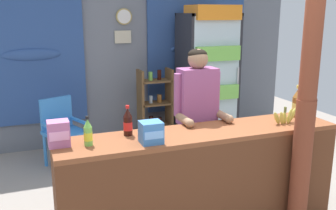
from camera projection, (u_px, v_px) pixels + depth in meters
ground_plane at (177, 186)px, 4.22m from camera, size 7.74×7.74×0.00m
back_wall_curtained at (130, 55)px, 5.58m from camera, size 5.12×0.22×2.51m
stall_counter at (206, 175)px, 3.22m from camera, size 2.47×0.51×0.91m
timber_post at (306, 106)px, 3.12m from camera, size 0.19×0.16×2.39m
drink_fridge at (208, 69)px, 5.46m from camera, size 0.78×0.66×1.99m
bottle_shelf_rack at (155, 105)px, 5.49m from camera, size 0.48×0.28×1.11m
plastic_lawn_chair at (62, 128)px, 4.72m from camera, size 0.58×0.58×0.86m
shopkeeper at (197, 111)px, 3.62m from camera, size 0.47×0.42×1.57m
soda_bottle_iced_tea at (297, 104)px, 3.64m from camera, size 0.10×0.10×0.31m
soda_bottle_cola at (128, 123)px, 3.10m from camera, size 0.08×0.08×0.25m
soda_bottle_lime_soda at (88, 133)px, 2.86m from camera, size 0.07×0.07×0.23m
snack_box_wafer at (59, 134)px, 2.85m from camera, size 0.16×0.14×0.20m
snack_box_biscuit at (151, 132)px, 2.92m from camera, size 0.17×0.15×0.17m
banana_bunch at (285, 117)px, 3.44m from camera, size 0.27×0.06×0.16m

